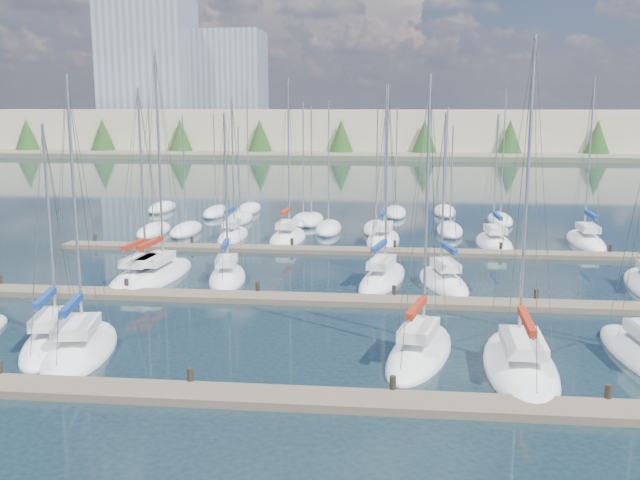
# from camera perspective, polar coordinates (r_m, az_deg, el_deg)

# --- Properties ---
(ground) EXTENTS (400.00, 400.00, 0.00)m
(ground) POSITION_cam_1_polar(r_m,az_deg,el_deg) (83.96, 3.32, 3.15)
(ground) COLOR #192A32
(ground) RESTS_ON ground
(dock_near) EXTENTS (44.00, 1.93, 1.10)m
(dock_near) POSITION_cam_1_polar(r_m,az_deg,el_deg) (27.71, -2.68, -12.52)
(dock_near) COLOR #6B5E4C
(dock_near) RESTS_ON ground
(dock_mid) EXTENTS (44.00, 1.93, 1.10)m
(dock_mid) POSITION_cam_1_polar(r_m,az_deg,el_deg) (40.84, 0.30, -4.78)
(dock_mid) COLOR #6B5E4C
(dock_mid) RESTS_ON ground
(dock_far) EXTENTS (44.00, 1.93, 1.10)m
(dock_far) POSITION_cam_1_polar(r_m,az_deg,el_deg) (54.41, 1.78, -0.85)
(dock_far) COLOR #6B5E4C
(dock_far) RESTS_ON ground
(sailboat_j) EXTENTS (3.22, 6.81, 11.36)m
(sailboat_j) POSITION_cam_1_polar(r_m,az_deg,el_deg) (46.26, -7.42, -2.97)
(sailboat_j) COLOR white
(sailboat_j) RESTS_ON ground
(sailboat_p) EXTENTS (3.13, 8.08, 13.50)m
(sailboat_p) POSITION_cam_1_polar(r_m,az_deg,el_deg) (58.87, 5.08, 0.04)
(sailboat_p) COLOR white
(sailboat_p) RESTS_ON ground
(sailboat_r) EXTENTS (2.66, 8.60, 13.98)m
(sailboat_r) POSITION_cam_1_polar(r_m,az_deg,el_deg) (61.94, 20.49, -0.07)
(sailboat_r) COLOR white
(sailboat_r) RESTS_ON ground
(sailboat_o) EXTENTS (3.05, 7.59, 14.06)m
(sailboat_o) POSITION_cam_1_polar(r_m,az_deg,el_deg) (59.58, -2.59, 0.21)
(sailboat_o) COLOR white
(sailboat_o) RESTS_ON ground
(sailboat_l) EXTENTS (3.93, 7.70, 11.38)m
(sailboat_l) POSITION_cam_1_polar(r_m,az_deg,el_deg) (45.37, 9.83, -3.32)
(sailboat_l) COLOR white
(sailboat_l) RESTS_ON ground
(sailboat_q) EXTENTS (3.02, 7.69, 11.16)m
(sailboat_q) POSITION_cam_1_polar(r_m,az_deg,el_deg) (58.94, 13.75, -0.23)
(sailboat_q) COLOR white
(sailboat_q) RESTS_ON ground
(sailboat_i) EXTENTS (3.30, 9.58, 15.19)m
(sailboat_i) POSITION_cam_1_polar(r_m,az_deg,el_deg) (47.66, -12.74, -2.74)
(sailboat_i) COLOR white
(sailboat_i) RESTS_ON ground
(sailboat_e) EXTENTS (3.35, 9.45, 14.65)m
(sailboat_e) POSITION_cam_1_polar(r_m,az_deg,el_deg) (31.95, 15.71, -9.65)
(sailboat_e) COLOR white
(sailboat_e) RESTS_ON ground
(sailboat_c) EXTENTS (4.38, 8.28, 13.16)m
(sailboat_c) POSITION_cam_1_polar(r_m,az_deg,el_deg) (34.57, -18.64, -8.24)
(sailboat_c) COLOR white
(sailboat_c) RESTS_ON ground
(sailboat_n) EXTENTS (2.18, 6.80, 12.48)m
(sailboat_n) POSITION_cam_1_polar(r_m,az_deg,el_deg) (60.60, -6.98, 0.33)
(sailboat_n) COLOR white
(sailboat_n) RESTS_ON ground
(sailboat_h) EXTENTS (3.55, 7.85, 12.91)m
(sailboat_h) POSITION_cam_1_polar(r_m,az_deg,el_deg) (47.26, -14.04, -2.93)
(sailboat_h) COLOR white
(sailboat_h) RESTS_ON ground
(sailboat_k) EXTENTS (4.01, 8.88, 13.09)m
(sailboat_k) POSITION_cam_1_polar(r_m,az_deg,el_deg) (45.66, 5.03, -3.10)
(sailboat_k) COLOR white
(sailboat_k) RESTS_ON ground
(sailboat_b) EXTENTS (4.06, 8.18, 11.02)m
(sailboat_b) POSITION_cam_1_polar(r_m,az_deg,el_deg) (36.10, -20.50, -7.56)
(sailboat_b) COLOR white
(sailboat_b) RESTS_ON ground
(sailboat_d) EXTENTS (4.30, 8.37, 13.17)m
(sailboat_d) POSITION_cam_1_polar(r_m,az_deg,el_deg) (32.64, 7.99, -8.88)
(sailboat_d) COLOR white
(sailboat_d) RESTS_ON ground
(distant_boats) EXTENTS (36.93, 20.75, 13.30)m
(distant_boats) POSITION_cam_1_polar(r_m,az_deg,el_deg) (68.27, -0.99, 1.66)
(distant_boats) COLOR #9EA0A5
(distant_boats) RESTS_ON ground
(shoreline) EXTENTS (400.00, 60.00, 38.00)m
(shoreline) POSITION_cam_1_polar(r_m,az_deg,el_deg) (173.80, 0.37, 9.56)
(shoreline) COLOR #666B51
(shoreline) RESTS_ON ground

